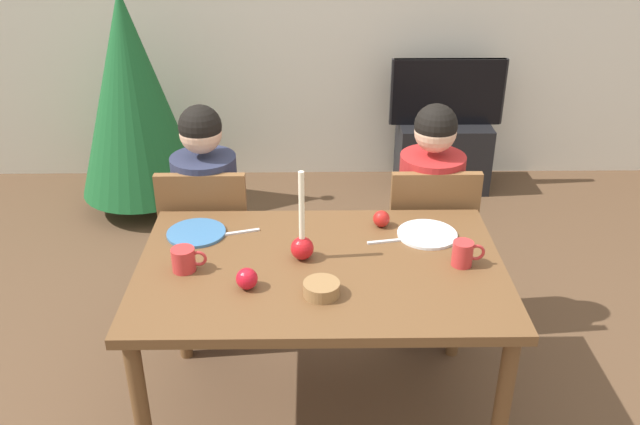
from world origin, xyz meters
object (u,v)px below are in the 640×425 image
at_px(mug_left, 184,260).
at_px(christmas_tree, 132,94).
at_px(candle_centerpiece, 302,242).
at_px(plate_right, 427,234).
at_px(apple_by_left_plate, 247,279).
at_px(plate_left, 196,233).
at_px(apple_near_candle, 381,219).
at_px(person_left_child, 209,227).
at_px(bowl_walnuts, 323,289).
at_px(person_right_child, 428,225).
at_px(tv_stand, 442,155).
at_px(tv, 448,92).
at_px(chair_right, 428,239).
at_px(mug_right, 464,254).
at_px(dining_table, 321,283).
at_px(chair_left, 209,240).

bearing_deg(mug_left, christmas_tree, 108.35).
height_order(candle_centerpiece, plate_right, candle_centerpiece).
bearing_deg(apple_by_left_plate, plate_left, 121.38).
bearing_deg(apple_by_left_plate, apple_near_candle, 41.06).
relative_size(person_left_child, plate_left, 4.85).
relative_size(candle_centerpiece, bowl_walnuts, 2.81).
height_order(person_right_child, tv_stand, person_right_child).
relative_size(tv, plate_right, 3.22).
bearing_deg(tv_stand, plate_left, -124.60).
bearing_deg(person_left_child, christmas_tree, 115.88).
bearing_deg(bowl_walnuts, person_right_child, 58.44).
bearing_deg(tv, christmas_tree, -171.38).
xyz_separation_m(chair_right, mug_left, (-1.03, -0.64, 0.28)).
xyz_separation_m(person_right_child, plate_left, (-1.03, -0.40, 0.19)).
bearing_deg(mug_left, candle_centerpiece, 10.14).
distance_m(person_left_child, tv, 2.20).
distance_m(tv_stand, mug_right, 2.40).
distance_m(person_right_child, candle_centerpiece, 0.88).
xyz_separation_m(tv_stand, apple_by_left_plate, (-1.17, -2.45, 0.55)).
bearing_deg(tv_stand, dining_table, -111.55).
height_order(tv, bowl_walnuts, tv).
bearing_deg(christmas_tree, chair_right, -39.02).
bearing_deg(tv_stand, plate_right, -102.68).
bearing_deg(plate_right, mug_left, -165.20).
bearing_deg(tv_stand, mug_left, -121.30).
distance_m(dining_table, person_left_child, 0.83).
xyz_separation_m(chair_right, tv_stand, (0.39, 1.69, -0.27)).
bearing_deg(candle_centerpiece, dining_table, -33.84).
height_order(chair_right, mug_right, chair_right).
bearing_deg(mug_left, plate_right, 14.80).
relative_size(person_left_child, tv, 1.48).
distance_m(plate_right, apple_by_left_plate, 0.80).
height_order(dining_table, tv_stand, dining_table).
bearing_deg(mug_right, bowl_walnuts, -160.15).
xyz_separation_m(chair_left, person_right_child, (1.05, 0.03, 0.06)).
xyz_separation_m(mug_left, apple_by_left_plate, (0.24, -0.12, -0.01)).
height_order(candle_centerpiece, mug_left, candle_centerpiece).
bearing_deg(plate_left, tv_stand, 55.40).
bearing_deg(dining_table, plate_right, 26.52).
xyz_separation_m(dining_table, chair_right, (0.52, 0.61, -0.15)).
height_order(chair_left, apple_by_left_plate, chair_left).
relative_size(person_right_child, apple_by_left_plate, 14.82).
bearing_deg(apple_by_left_plate, christmas_tree, 113.07).
distance_m(person_left_child, candle_centerpiece, 0.79).
bearing_deg(tv, dining_table, -111.54).
distance_m(christmas_tree, mug_left, 2.12).
height_order(dining_table, plate_left, plate_left).
bearing_deg(mug_left, chair_right, 31.79).
xyz_separation_m(chair_left, bowl_walnuts, (0.53, -0.81, 0.26)).
height_order(person_right_child, tv, person_right_child).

